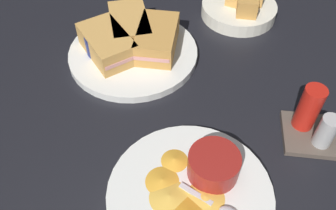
% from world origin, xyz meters
% --- Properties ---
extents(ground_plane, '(1.10, 1.10, 0.03)m').
position_xyz_m(ground_plane, '(0.00, 0.00, -0.01)').
color(ground_plane, black).
extents(plate_sandwich_main, '(0.27, 0.27, 0.02)m').
position_xyz_m(plate_sandwich_main, '(-0.03, -0.07, 0.01)').
color(plate_sandwich_main, white).
rests_on(plate_sandwich_main, ground_plane).
extents(sandwich_half_near, '(0.13, 0.08, 0.05)m').
position_xyz_m(sandwich_half_near, '(-0.04, -0.02, 0.04)').
color(sandwich_half_near, '#C68C42').
rests_on(sandwich_half_near, plate_sandwich_main).
extents(sandwich_half_far, '(0.15, 0.11, 0.05)m').
position_xyz_m(sandwich_half_far, '(-0.08, -0.09, 0.04)').
color(sandwich_half_far, tan).
rests_on(sandwich_half_far, plate_sandwich_main).
extents(sandwich_half_extra, '(0.15, 0.14, 0.05)m').
position_xyz_m(sandwich_half_extra, '(-0.01, -0.12, 0.04)').
color(sandwich_half_extra, tan).
rests_on(sandwich_half_extra, plate_sandwich_main).
extents(ramekin_dark_sauce, '(0.07, 0.07, 0.04)m').
position_xyz_m(ramekin_dark_sauce, '(-0.02, -0.13, 0.04)').
color(ramekin_dark_sauce, navy).
rests_on(ramekin_dark_sauce, plate_sandwich_main).
extents(spoon_by_dark_ramekin, '(0.02, 0.10, 0.01)m').
position_xyz_m(spoon_by_dark_ramekin, '(-0.02, -0.07, 0.02)').
color(spoon_by_dark_ramekin, silver).
rests_on(spoon_by_dark_ramekin, plate_sandwich_main).
extents(plate_chips_companion, '(0.25, 0.25, 0.02)m').
position_xyz_m(plate_chips_companion, '(0.28, 0.07, 0.01)').
color(plate_chips_companion, white).
rests_on(plate_chips_companion, ground_plane).
extents(ramekin_light_gravy, '(0.08, 0.08, 0.04)m').
position_xyz_m(ramekin_light_gravy, '(0.24, 0.10, 0.04)').
color(ramekin_light_gravy, maroon).
rests_on(ramekin_light_gravy, plate_chips_companion).
extents(spoon_by_gravy_ramekin, '(0.06, 0.09, 0.01)m').
position_xyz_m(spoon_by_gravy_ramekin, '(0.30, 0.12, 0.02)').
color(spoon_by_gravy_ramekin, silver).
rests_on(spoon_by_gravy_ramekin, plate_chips_companion).
extents(plantain_chip_scatter, '(0.18, 0.13, 0.01)m').
position_xyz_m(plantain_chip_scatter, '(0.29, 0.06, 0.02)').
color(plantain_chip_scatter, gold).
rests_on(plantain_chip_scatter, plate_chips_companion).
extents(bread_basket_rear, '(0.17, 0.17, 0.08)m').
position_xyz_m(bread_basket_rear, '(-0.21, 0.15, 0.03)').
color(bread_basket_rear, silver).
rests_on(bread_basket_rear, ground_plane).
extents(condiment_caddy, '(0.09, 0.09, 0.10)m').
position_xyz_m(condiment_caddy, '(0.13, 0.26, 0.03)').
color(condiment_caddy, brown).
rests_on(condiment_caddy, ground_plane).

